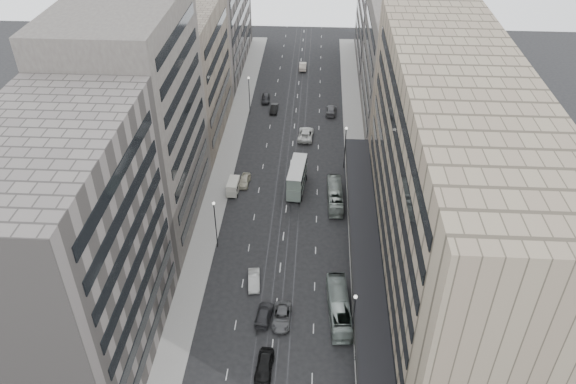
% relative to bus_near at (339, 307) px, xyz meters
% --- Properties ---
extents(ground, '(220.00, 220.00, 0.00)m').
position_rel_bus_near_xyz_m(ground, '(-8.20, 0.43, -1.48)').
color(ground, black).
rests_on(ground, ground).
extents(sidewalk_right, '(4.00, 125.00, 0.15)m').
position_rel_bus_near_xyz_m(sidewalk_right, '(3.80, 37.93, -1.40)').
color(sidewalk_right, gray).
rests_on(sidewalk_right, ground).
extents(sidewalk_left, '(4.00, 125.00, 0.15)m').
position_rel_bus_near_xyz_m(sidewalk_left, '(-20.20, 37.93, -1.40)').
color(sidewalk_left, gray).
rests_on(sidewalk_left, ground).
extents(department_store, '(19.20, 60.00, 30.00)m').
position_rel_bus_near_xyz_m(department_store, '(13.26, 8.43, 13.47)').
color(department_store, gray).
rests_on(department_store, ground).
extents(building_right_mid, '(15.00, 28.00, 24.00)m').
position_rel_bus_near_xyz_m(building_right_mid, '(13.30, 52.43, 10.52)').
color(building_right_mid, '#4A4440').
rests_on(building_right_mid, ground).
extents(building_right_far, '(15.00, 32.00, 28.00)m').
position_rel_bus_near_xyz_m(building_right_far, '(13.30, 82.43, 12.52)').
color(building_right_far, '#655F5B').
rests_on(building_right_far, ground).
extents(building_left_a, '(15.00, 28.00, 30.00)m').
position_rel_bus_near_xyz_m(building_left_a, '(-29.70, -7.57, 13.52)').
color(building_left_a, '#655F5B').
rests_on(building_left_a, ground).
extents(building_left_b, '(15.00, 26.00, 34.00)m').
position_rel_bus_near_xyz_m(building_left_b, '(-29.70, 19.43, 15.52)').
color(building_left_b, '#4A4440').
rests_on(building_left_b, ground).
extents(building_left_c, '(15.00, 28.00, 25.00)m').
position_rel_bus_near_xyz_m(building_left_c, '(-29.70, 46.43, 11.02)').
color(building_left_c, '#766B5C').
rests_on(building_left_c, ground).
extents(building_left_d, '(15.00, 38.00, 28.00)m').
position_rel_bus_near_xyz_m(building_left_d, '(-29.70, 79.43, 12.52)').
color(building_left_d, '#655F5B').
rests_on(building_left_d, ground).
extents(lamp_right_near, '(0.44, 0.44, 8.32)m').
position_rel_bus_near_xyz_m(lamp_right_near, '(1.50, -4.57, 3.73)').
color(lamp_right_near, '#262628').
rests_on(lamp_right_near, ground).
extents(lamp_right_far, '(0.44, 0.44, 8.32)m').
position_rel_bus_near_xyz_m(lamp_right_far, '(1.50, 35.43, 3.73)').
color(lamp_right_far, '#262628').
rests_on(lamp_right_far, ground).
extents(lamp_left_near, '(0.44, 0.44, 8.32)m').
position_rel_bus_near_xyz_m(lamp_left_near, '(-17.90, 12.43, 3.73)').
color(lamp_left_near, '#262628').
rests_on(lamp_left_near, ground).
extents(lamp_left_far, '(0.44, 0.44, 8.32)m').
position_rel_bus_near_xyz_m(lamp_left_far, '(-17.90, 55.43, 3.73)').
color(lamp_left_far, '#262628').
rests_on(lamp_left_far, ground).
extents(bus_near, '(3.28, 10.77, 2.96)m').
position_rel_bus_near_xyz_m(bus_near, '(0.00, 0.00, 0.00)').
color(bus_near, gray).
rests_on(bus_near, ground).
extents(bus_far, '(2.60, 9.84, 2.72)m').
position_rel_bus_near_xyz_m(bus_far, '(-0.25, 24.68, -0.12)').
color(bus_far, '#929E94').
rests_on(bus_far, ground).
extents(double_decker, '(3.30, 8.81, 4.72)m').
position_rel_bus_near_xyz_m(double_decker, '(-6.70, 28.04, 1.07)').
color(double_decker, gray).
rests_on(double_decker, ground).
extents(panel_van, '(2.07, 3.95, 2.44)m').
position_rel_bus_near_xyz_m(panel_van, '(-17.40, 26.43, -0.14)').
color(panel_van, '#B6B3A4').
rests_on(panel_van, ground).
extents(sedan_0, '(2.23, 4.95, 1.65)m').
position_rel_bus_near_xyz_m(sedan_0, '(-8.84, -9.09, -0.65)').
color(sedan_0, black).
rests_on(sedan_0, ground).
extents(sedan_1, '(2.01, 4.55, 1.45)m').
position_rel_bus_near_xyz_m(sedan_1, '(-11.59, 4.92, -0.75)').
color(sedan_1, '#B8B9B5').
rests_on(sedan_1, ground).
extents(sedan_2, '(2.48, 5.17, 1.42)m').
position_rel_bus_near_xyz_m(sedan_2, '(-7.31, -1.44, -0.77)').
color(sedan_2, '#535355').
rests_on(sedan_2, ground).
extents(sedan_3, '(2.40, 4.94, 1.39)m').
position_rel_bus_near_xyz_m(sedan_3, '(-9.64, -1.15, -0.79)').
color(sedan_3, '#252527').
rests_on(sedan_3, ground).
extents(sedan_4, '(2.06, 4.46, 1.48)m').
position_rel_bus_near_xyz_m(sedan_4, '(-15.87, 29.11, -0.74)').
color(sedan_4, '#B5AF96').
rests_on(sedan_4, ground).
extents(sedan_5, '(1.58, 4.27, 1.39)m').
position_rel_bus_near_xyz_m(sedan_5, '(-12.85, 56.63, -0.78)').
color(sedan_5, black).
rests_on(sedan_5, ground).
extents(sedan_6, '(3.16, 6.30, 1.71)m').
position_rel_bus_near_xyz_m(sedan_6, '(-5.77, 45.79, -0.62)').
color(sedan_6, silver).
rests_on(sedan_6, ground).
extents(sedan_7, '(2.44, 5.32, 1.51)m').
position_rel_bus_near_xyz_m(sedan_7, '(-0.72, 56.41, -0.73)').
color(sedan_7, '#535355').
rests_on(sedan_7, ground).
extents(sedan_8, '(2.00, 4.46, 1.49)m').
position_rel_bus_near_xyz_m(sedan_8, '(-15.07, 61.30, -0.73)').
color(sedan_8, black).
rests_on(sedan_8, ground).
extents(sedan_9, '(1.80, 4.94, 1.62)m').
position_rel_bus_near_xyz_m(sedan_9, '(-7.57, 79.54, -0.67)').
color(sedan_9, beige).
rests_on(sedan_9, ground).
extents(pedestrian, '(0.75, 0.75, 1.76)m').
position_rel_bus_near_xyz_m(pedestrian, '(2.00, -7.13, -0.45)').
color(pedestrian, black).
rests_on(pedestrian, sidewalk_right).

